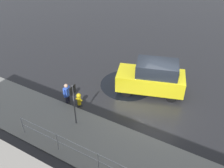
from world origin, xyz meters
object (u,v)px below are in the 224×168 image
at_px(pedestrian, 67,92).
at_px(sign_post, 74,100).
at_px(moving_hatchback, 152,77).
at_px(fire_hydrant, 79,99).

relative_size(pedestrian, sign_post, 0.51).
xyz_separation_m(moving_hatchback, pedestrian, (3.77, 3.23, -0.34)).
relative_size(fire_hydrant, sign_post, 0.33).
bearing_deg(sign_post, fire_hydrant, -60.74).
relative_size(fire_hydrant, pedestrian, 0.66).
height_order(fire_hydrant, pedestrian, pedestrian).
bearing_deg(moving_hatchback, fire_hydrant, 46.35).
height_order(pedestrian, sign_post, sign_post).
xyz_separation_m(fire_hydrant, sign_post, (-0.72, 1.28, 1.18)).
xyz_separation_m(fire_hydrant, pedestrian, (0.76, 0.08, 0.28)).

